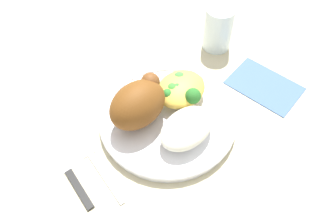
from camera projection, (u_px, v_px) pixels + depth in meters
The scene contains 9 objects.
ground_plane at pixel (168, 122), 0.61m from camera, with size 2.00×2.00×0.00m, color beige.
plate at pixel (168, 119), 0.61m from camera, with size 0.25×0.25×0.02m.
roasted_chicken at pixel (138, 103), 0.56m from camera, with size 0.12×0.08×0.08m.
rice_pile at pixel (187, 128), 0.56m from camera, with size 0.10×0.07×0.04m, color silver.
mac_cheese_with_broccoli at pixel (181, 89), 0.61m from camera, with size 0.10×0.09×0.04m.
fork at pixel (98, 166), 0.56m from camera, with size 0.04×0.14×0.01m.
knife at pixel (68, 171), 0.55m from camera, with size 0.04×0.19×0.01m.
water_glass at pixel (218, 28), 0.70m from camera, with size 0.06×0.06×0.10m, color silver.
napkin at pixel (264, 85), 0.67m from camera, with size 0.09×0.14×0.00m, color #47669E.
Camera 1 is at (-0.25, -0.25, 0.51)m, focal length 35.62 mm.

